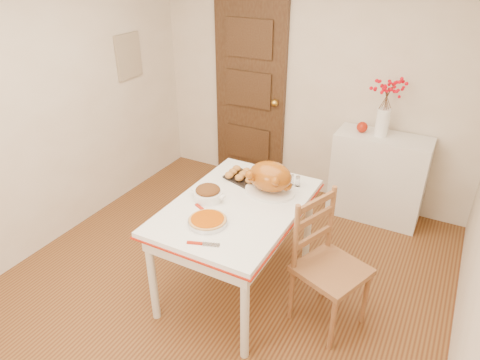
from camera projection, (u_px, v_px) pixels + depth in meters
The scene contains 18 objects.
floor at pixel (215, 292), 3.55m from camera, with size 3.50×4.00×0.00m, color #522813.
wall_back at pixel (311, 83), 4.51m from camera, with size 3.50×0.00×2.50m, color beige.
wall_left at pixel (36, 113), 3.68m from camera, with size 0.00×4.00×2.50m, color beige.
door_back at pixel (250, 94), 4.88m from camera, with size 0.85×0.06×2.06m, color black.
photo_board at pixel (128, 56), 4.49m from camera, with size 0.03×0.35×0.45m, color #BBAE89.
sideboard at pixel (378, 178), 4.36m from camera, with size 0.90×0.40×0.90m, color silver.
kitchen_table at pixel (237, 247), 3.44m from camera, with size 0.92×1.34×0.80m, color white, non-canonical shape.
chair_oak at pixel (332, 267), 3.06m from camera, with size 0.45×0.45×1.01m, color brown, non-canonical shape.
berry_vase at pixel (385, 108), 4.03m from camera, with size 0.29×0.29×0.56m, color white, non-canonical shape.
apple at pixel (362, 127), 4.22m from camera, with size 0.11×0.11×0.11m, color #991908.
turkey_platter at pixel (270, 178), 3.33m from camera, with size 0.40×0.32×0.26m, color #8E4210, non-canonical shape.
pumpkin_pie at pixel (208, 220), 3.00m from camera, with size 0.27×0.27×0.06m, color #A03F00.
stuffing_dish at pixel (208, 193), 3.28m from camera, with size 0.28×0.22×0.11m, color #4D2C12, non-canonical shape.
rolls_tray at pixel (243, 175), 3.57m from camera, with size 0.27×0.21×0.07m, color #BD7435, non-canonical shape.
pie_server at pixel (203, 244), 2.80m from camera, with size 0.22×0.06×0.01m, color silver, non-canonical shape.
carving_knife at pixel (206, 212), 3.13m from camera, with size 0.27×0.06×0.01m, color silver, non-canonical shape.
drinking_glass at pixel (269, 171), 3.59m from camera, with size 0.07×0.07×0.11m, color white.
shaker_pair at pixel (295, 180), 3.47m from camera, with size 0.09×0.04×0.09m, color white, non-canonical shape.
Camera 1 is at (1.45, -2.27, 2.51)m, focal length 32.39 mm.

